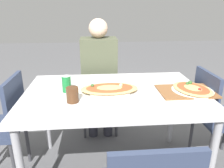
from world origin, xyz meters
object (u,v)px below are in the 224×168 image
(chair_far_seated, at_px, (99,86))
(pizza_main, at_px, (110,89))
(chair_side_right, at_px, (216,113))
(pizza_second, at_px, (193,89))
(drink_glass, at_px, (72,95))
(chair_side_left, at_px, (3,123))
(soda_can, at_px, (67,84))
(person_seated, at_px, (99,70))
(dining_table, at_px, (114,100))

(chair_far_seated, xyz_separation_m, pizza_main, (0.06, -0.78, 0.26))
(chair_side_right, relative_size, pizza_second, 2.24)
(pizza_main, relative_size, drink_glass, 4.23)
(chair_side_left, height_order, chair_side_right, same)
(chair_side_right, xyz_separation_m, soda_can, (-1.23, -0.02, 0.31))
(chair_far_seated, relative_size, pizza_main, 1.98)
(soda_can, bearing_deg, person_seated, 67.79)
(dining_table, bearing_deg, pizza_second, -5.51)
(chair_side_right, bearing_deg, person_seated, -122.63)
(chair_side_left, xyz_separation_m, soda_can, (0.51, -0.00, 0.31))
(pizza_second, bearing_deg, chair_side_right, 18.99)
(chair_side_left, relative_size, pizza_second, 2.24)
(chair_side_left, relative_size, chair_side_right, 1.00)
(dining_table, height_order, soda_can, soda_can)
(dining_table, bearing_deg, person_seated, 98.41)
(soda_can, bearing_deg, dining_table, -4.04)
(drink_glass, distance_m, pizza_second, 0.89)
(dining_table, distance_m, chair_far_seated, 0.80)
(chair_side_right, xyz_separation_m, pizza_second, (-0.28, -0.10, 0.26))
(pizza_main, height_order, soda_can, soda_can)
(soda_can, distance_m, drink_glass, 0.20)
(chair_side_left, xyz_separation_m, pizza_main, (0.83, -0.03, 0.26))
(chair_far_seated, relative_size, soda_can, 6.96)
(chair_far_seated, bearing_deg, dining_table, 97.22)
(chair_far_seated, distance_m, chair_side_right, 1.21)
(chair_far_seated, bearing_deg, pizza_second, 129.53)
(soda_can, bearing_deg, chair_side_left, 179.92)
(dining_table, height_order, chair_side_right, chair_side_right)
(chair_side_left, distance_m, drink_glass, 0.67)
(chair_far_seated, bearing_deg, drink_glass, 77.96)
(chair_side_right, bearing_deg, pizza_main, -87.13)
(dining_table, relative_size, chair_side_right, 1.56)
(chair_side_left, bearing_deg, soda_can, -90.08)
(dining_table, relative_size, chair_far_seated, 1.56)
(dining_table, xyz_separation_m, pizza_main, (-0.04, -0.00, 0.09))
(dining_table, bearing_deg, chair_side_left, 178.29)
(pizza_main, bearing_deg, pizza_second, -4.82)
(person_seated, distance_m, drink_glass, 0.86)
(chair_side_left, xyz_separation_m, chair_side_right, (1.74, 0.02, 0.00))
(drink_glass, bearing_deg, chair_far_seated, 77.96)
(pizza_main, distance_m, drink_glass, 0.31)
(chair_far_seated, height_order, drink_glass, chair_far_seated)
(dining_table, height_order, person_seated, person_seated)
(pizza_second, bearing_deg, soda_can, 175.05)
(dining_table, bearing_deg, chair_far_seated, 97.22)
(chair_side_left, height_order, soda_can, soda_can)
(chair_side_left, bearing_deg, dining_table, -91.71)
(pizza_main, height_order, drink_glass, drink_glass)
(person_seated, height_order, soda_can, person_seated)
(chair_side_left, relative_size, drink_glass, 8.37)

